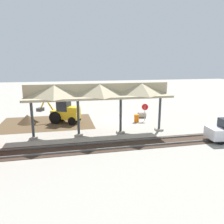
{
  "coord_description": "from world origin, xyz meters",
  "views": [
    {
      "loc": [
        6.72,
        24.09,
        6.72
      ],
      "look_at": [
        1.84,
        1.87,
        1.6
      ],
      "focal_mm": 35.0,
      "sensor_mm": 36.0,
      "label": 1
    }
  ],
  "objects_px": {
    "stop_sign": "(145,109)",
    "traffic_barrel": "(137,118)",
    "backhoe": "(64,112)",
    "concrete_pipe": "(142,115)"
  },
  "relations": [
    {
      "from": "backhoe",
      "to": "concrete_pipe",
      "type": "xyz_separation_m",
      "value": [
        -9.47,
        -0.36,
        -0.91
      ]
    },
    {
      "from": "concrete_pipe",
      "to": "traffic_barrel",
      "type": "height_order",
      "value": "traffic_barrel"
    },
    {
      "from": "backhoe",
      "to": "traffic_barrel",
      "type": "bearing_deg",
      "value": 169.56
    },
    {
      "from": "stop_sign",
      "to": "concrete_pipe",
      "type": "bearing_deg",
      "value": -96.66
    },
    {
      "from": "stop_sign",
      "to": "traffic_barrel",
      "type": "xyz_separation_m",
      "value": [
        1.16,
        0.44,
        -1.0
      ]
    },
    {
      "from": "stop_sign",
      "to": "backhoe",
      "type": "relative_size",
      "value": 0.4
    },
    {
      "from": "stop_sign",
      "to": "backhoe",
      "type": "distance_m",
      "value": 9.36
    },
    {
      "from": "stop_sign",
      "to": "backhoe",
      "type": "xyz_separation_m",
      "value": [
        9.3,
        -1.06,
        -0.19
      ]
    },
    {
      "from": "stop_sign",
      "to": "backhoe",
      "type": "bearing_deg",
      "value": -6.5
    },
    {
      "from": "traffic_barrel",
      "to": "stop_sign",
      "type": "bearing_deg",
      "value": -159.27
    }
  ]
}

